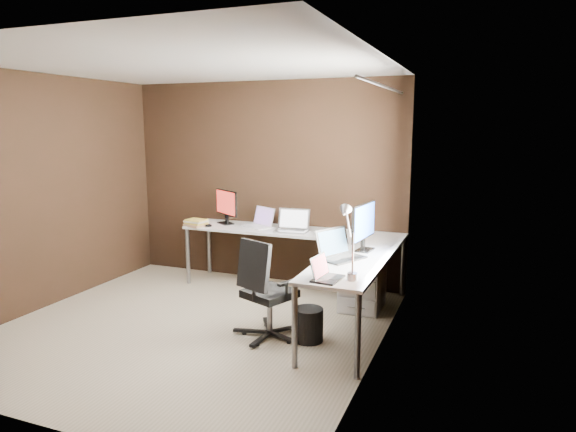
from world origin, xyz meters
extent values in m
cube|color=#B5A68D|center=(0.00, 0.00, 0.00)|extent=(3.60, 3.60, 0.00)
cube|color=white|center=(0.00, 0.00, 2.50)|extent=(3.60, 3.60, 0.00)
cube|color=black|center=(0.00, 1.80, 1.25)|extent=(3.60, 0.00, 2.50)
cube|color=black|center=(0.00, -1.80, 1.25)|extent=(3.60, 0.00, 2.50)
cube|color=black|center=(-1.80, 0.00, 1.25)|extent=(0.00, 3.60, 2.50)
cube|color=black|center=(1.80, 0.00, 1.25)|extent=(0.00, 3.60, 2.50)
cube|color=white|center=(1.79, 0.35, 1.45)|extent=(0.00, 1.00, 1.30)
cube|color=#C57D17|center=(1.75, -0.38, 1.25)|extent=(0.01, 0.35, 2.00)
cube|color=#C57D17|center=(1.75, 1.07, 1.25)|extent=(0.01, 0.35, 2.00)
cylinder|color=slate|center=(1.75, 0.35, 2.28)|extent=(0.02, 1.90, 0.02)
cube|color=silver|center=(0.48, 1.50, 0.71)|extent=(2.65, 0.60, 0.03)
cube|color=silver|center=(1.50, 0.38, 0.71)|extent=(0.60, 1.65, 0.03)
cylinder|color=slate|center=(-0.81, 1.24, 0.35)|extent=(0.05, 0.05, 0.70)
cylinder|color=slate|center=(-0.81, 1.76, 0.35)|extent=(0.05, 0.05, 0.70)
cylinder|color=slate|center=(1.24, -0.41, 0.35)|extent=(0.05, 0.05, 0.70)
cylinder|color=slate|center=(1.76, -0.41, 0.35)|extent=(0.05, 0.05, 0.70)
cylinder|color=slate|center=(1.76, 1.76, 0.35)|extent=(0.05, 0.05, 0.70)
cube|color=silver|center=(1.43, 1.15, 0.30)|extent=(0.42, 0.50, 0.60)
cube|color=black|center=(-0.44, 1.56, 0.74)|extent=(0.26, 0.23, 0.01)
cube|color=black|center=(-0.43, 1.58, 0.79)|extent=(0.06, 0.05, 0.10)
cube|color=black|center=(-0.43, 1.58, 1.00)|extent=(0.42, 0.29, 0.31)
cube|color=red|center=(-0.44, 1.56, 1.00)|extent=(0.39, 0.26, 0.28)
cube|color=black|center=(1.52, 0.81, 0.74)|extent=(0.16, 0.23, 0.01)
cube|color=black|center=(1.50, 0.81, 0.79)|extent=(0.04, 0.05, 0.10)
cube|color=black|center=(1.50, 0.81, 1.02)|extent=(0.09, 0.58, 0.36)
cube|color=#2047A3|center=(1.52, 0.81, 1.02)|extent=(0.07, 0.54, 0.33)
cube|color=silver|center=(0.03, 1.50, 0.74)|extent=(0.43, 0.39, 0.02)
cube|color=silver|center=(0.08, 1.59, 0.86)|extent=(0.35, 0.23, 0.22)
cube|color=#7F5AA0|center=(0.08, 1.58, 0.86)|extent=(0.30, 0.19, 0.19)
cube|color=silver|center=(0.51, 1.42, 0.74)|extent=(0.40, 0.30, 0.02)
cube|color=silver|center=(0.50, 1.52, 0.86)|extent=(0.39, 0.10, 0.24)
cube|color=white|center=(0.50, 1.51, 0.86)|extent=(0.34, 0.08, 0.20)
cube|color=black|center=(1.39, 0.41, 0.74)|extent=(0.44, 0.50, 0.02)
cube|color=black|center=(1.30, 0.46, 0.87)|extent=(0.25, 0.41, 0.26)
cube|color=#1A2C3D|center=(1.30, 0.45, 0.87)|extent=(0.22, 0.35, 0.22)
cube|color=black|center=(1.47, -0.27, 0.74)|extent=(0.23, 0.30, 0.02)
cube|color=black|center=(1.40, -0.26, 0.83)|extent=(0.08, 0.29, 0.18)
cube|color=#CE5262|center=(1.40, -0.26, 0.83)|extent=(0.07, 0.25, 0.15)
cube|color=tan|center=(-0.71, 1.30, 0.74)|extent=(0.32, 0.28, 0.03)
cube|color=gold|center=(-0.71, 1.30, 0.77)|extent=(0.28, 0.24, 0.02)
cube|color=beige|center=(-0.71, 1.30, 0.79)|extent=(0.28, 0.24, 0.02)
cube|color=gold|center=(-0.71, 1.30, 0.81)|extent=(0.25, 0.20, 0.02)
ellipsoid|color=black|center=(-0.54, 1.30, 0.75)|extent=(0.11, 0.09, 0.04)
ellipsoid|color=black|center=(0.88, 1.38, 0.75)|extent=(0.08, 0.05, 0.03)
cylinder|color=slate|center=(1.66, -0.21, 0.76)|extent=(0.08, 0.08, 0.06)
cylinder|color=slate|center=(1.66, -0.21, 0.95)|extent=(0.02, 0.02, 0.33)
cylinder|color=slate|center=(1.61, -0.18, 1.18)|extent=(0.02, 0.18, 0.24)
cone|color=slate|center=(1.56, -0.11, 1.26)|extent=(0.10, 0.13, 0.13)
cylinder|color=slate|center=(0.80, 0.11, 0.22)|extent=(0.05, 0.05, 0.33)
cube|color=black|center=(0.80, 0.11, 0.41)|extent=(0.53, 0.53, 0.07)
cube|color=black|center=(0.72, -0.07, 0.72)|extent=(0.38, 0.24, 0.44)
cylinder|color=black|center=(1.17, 0.13, 0.15)|extent=(0.35, 0.35, 0.31)
camera|label=1|loc=(2.63, -4.08, 1.95)|focal=32.00mm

